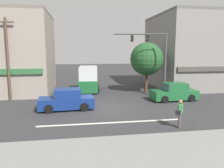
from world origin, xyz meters
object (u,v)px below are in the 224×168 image
box_truck_crossing_leftbound (89,80)px  pedestrian_foreground_with_bag (180,112)px  street_tree (147,59)px  sedan_parked_curbside (67,100)px  traffic_light_mast (155,54)px  sedan_crossing_rightbound (174,93)px  utility_pole_near_left (8,58)px

box_truck_crossing_leftbound → pedestrian_foreground_with_bag: 13.83m
street_tree → sedan_parked_curbside: 10.21m
traffic_light_mast → box_truck_crossing_leftbound: traffic_light_mast is taller
sedan_crossing_rightbound → pedestrian_foreground_with_bag: 7.42m
pedestrian_foreground_with_bag → street_tree: bearing=82.4°
sedan_parked_curbside → box_truck_crossing_leftbound: bearing=75.3°
sedan_parked_curbside → box_truck_crossing_leftbound: (2.07, 7.87, 0.54)m
box_truck_crossing_leftbound → sedan_crossing_rightbound: bearing=-40.0°
traffic_light_mast → box_truck_crossing_leftbound: size_ratio=1.08×
sedan_parked_curbside → box_truck_crossing_leftbound: size_ratio=0.73×
street_tree → traffic_light_mast: traffic_light_mast is taller
street_tree → box_truck_crossing_leftbound: 6.84m
traffic_light_mast → box_truck_crossing_leftbound: bearing=140.1°
traffic_light_mast → sedan_crossing_rightbound: bearing=-40.3°
utility_pole_near_left → sedan_crossing_rightbound: (14.57, -2.09, -3.07)m
street_tree → pedestrian_foreground_with_bag: 11.15m
traffic_light_mast → box_truck_crossing_leftbound: 8.27m
sedan_crossing_rightbound → box_truck_crossing_leftbound: 9.64m
traffic_light_mast → sedan_crossing_rightbound: 3.95m
sedan_parked_curbside → pedestrian_foreground_with_bag: (6.63, -5.18, 0.24)m
street_tree → traffic_light_mast: bearing=-91.3°
utility_pole_near_left → pedestrian_foreground_with_bag: size_ratio=4.35×
sedan_crossing_rightbound → traffic_light_mast: bearing=139.7°
utility_pole_near_left → sedan_parked_curbside: (5.13, -3.78, -3.07)m
utility_pole_near_left → sedan_crossing_rightbound: 15.04m
utility_pole_near_left → pedestrian_foreground_with_bag: (11.75, -8.96, -2.83)m
pedestrian_foreground_with_bag → utility_pole_near_left: bearing=142.7°
sedan_crossing_rightbound → pedestrian_foreground_with_bag: size_ratio=2.50×
street_tree → sedan_parked_curbside: street_tree is taller
sedan_parked_curbside → sedan_crossing_rightbound: 9.59m
utility_pole_near_left → sedan_crossing_rightbound: size_ratio=1.74×
traffic_light_mast → sedan_parked_curbside: 9.19m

